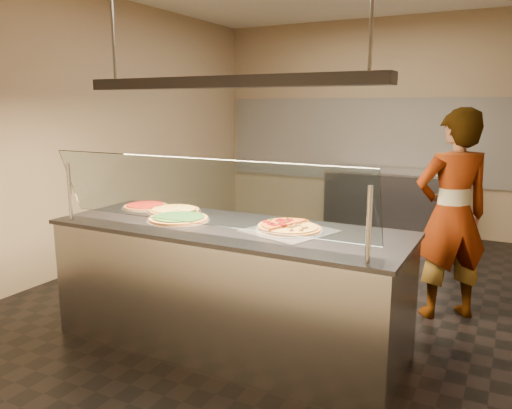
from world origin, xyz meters
The scene contains 18 objects.
ground centered at (0.00, 0.00, -0.01)m, with size 5.00×6.00×0.02m, color black.
wall_back centered at (0.00, 3.01, 1.50)m, with size 5.00×0.02×3.00m, color tan.
wall_front centered at (0.00, -3.01, 1.50)m, with size 5.00×0.02×3.00m, color tan.
wall_left centered at (-2.51, 0.00, 1.50)m, with size 0.02×6.00×3.00m, color tan.
tile_band centered at (0.00, 2.98, 1.30)m, with size 4.90×0.02×1.20m, color silver.
serving_counter centered at (-0.14, -1.21, 0.47)m, with size 2.62×0.94×0.93m.
sneeze_guard centered at (-0.14, -1.55, 1.23)m, with size 2.38×0.18×0.54m.
perforated_tray centered at (0.33, -1.14, 0.94)m, with size 0.67×0.67×0.01m.
half_pizza_pepperoni centered at (0.22, -1.14, 0.96)m, with size 0.34×0.48×0.05m.
half_pizza_sausage centered at (0.43, -1.14, 0.96)m, with size 0.34×0.48×0.04m.
pizza_spinach centered at (-0.56, -1.23, 0.95)m, with size 0.48×0.48×0.03m.
pizza_cheese centered at (-0.78, -0.99, 0.94)m, with size 0.44×0.44×0.03m.
pizza_tomato centered at (-1.10, -0.96, 0.94)m, with size 0.39×0.39×0.03m.
pizza_spatula centered at (-0.69, -1.00, 0.96)m, with size 0.26×0.20×0.02m.
prep_table centered at (0.21, 2.55, 0.47)m, with size 1.70×0.74×0.93m.
worker centered at (1.25, 0.12, 0.89)m, with size 0.65×0.43×1.78m, color #3E3B46.
heat_lamp_housing centered at (-0.14, -1.21, 1.95)m, with size 2.30×0.18×0.08m, color #3B3B41.
lamp_rod_left centered at (-1.14, -1.21, 2.50)m, with size 0.02×0.02×1.01m, color #B7B7BC.
Camera 1 is at (1.69, -4.24, 1.79)m, focal length 35.00 mm.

